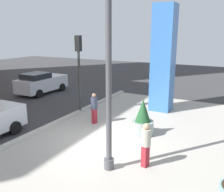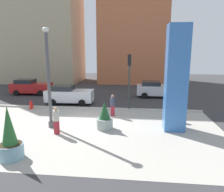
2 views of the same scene
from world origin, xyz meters
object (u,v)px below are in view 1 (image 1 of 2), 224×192
traffic_light_far_side (79,62)px  pedestrian_by_curb (94,107)px  potted_plant_by_pillar (143,120)px  car_intersection (41,83)px  art_pillar_blue (163,59)px  lamp_post (109,86)px  pedestrian_crossing (146,143)px

traffic_light_far_side → pedestrian_by_curb: 3.05m
potted_plant_by_pillar → car_intersection: bearing=68.2°
traffic_light_far_side → car_intersection: size_ratio=1.08×
art_pillar_blue → car_intersection: (-0.21, 9.92, -2.36)m
lamp_post → pedestrian_by_curb: lamp_post is taller
lamp_post → art_pillar_blue: art_pillar_blue is taller
car_intersection → pedestrian_by_curb: (-3.92, -7.49, 0.07)m
potted_plant_by_pillar → traffic_light_far_side: traffic_light_far_side is taller
traffic_light_far_side → pedestrian_crossing: (-4.12, -5.78, -2.20)m
lamp_post → pedestrian_crossing: lamp_post is taller
lamp_post → pedestrian_by_curb: bearing=38.2°
art_pillar_blue → traffic_light_far_side: size_ratio=1.39×
car_intersection → pedestrian_crossing: bearing=-120.8°
lamp_post → art_pillar_blue: 7.87m
pedestrian_by_curb → art_pillar_blue: bearing=-30.5°
pedestrian_by_curb → potted_plant_by_pillar: bearing=-94.5°
traffic_light_far_side → pedestrian_crossing: size_ratio=2.75×
art_pillar_blue → lamp_post: bearing=-176.3°
lamp_post → potted_plant_by_pillar: bearing=1.2°
lamp_post → car_intersection: lamp_post is taller
potted_plant_by_pillar → pedestrian_by_curb: (0.22, 2.86, 0.21)m
potted_plant_by_pillar → pedestrian_by_curb: 2.88m
lamp_post → pedestrian_by_curb: 5.20m
art_pillar_blue → car_intersection: bearing=91.2°
art_pillar_blue → pedestrian_crossing: size_ratio=3.82×
potted_plant_by_pillar → pedestrian_by_curb: potted_plant_by_pillar is taller
lamp_post → potted_plant_by_pillar: (3.50, 0.07, -2.34)m
lamp_post → car_intersection: 13.11m
art_pillar_blue → car_intersection: size_ratio=1.50×
traffic_light_far_side → art_pillar_blue: bearing=-54.8°
art_pillar_blue → potted_plant_by_pillar: art_pillar_blue is taller
traffic_light_far_side → pedestrian_by_curb: size_ratio=2.76×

